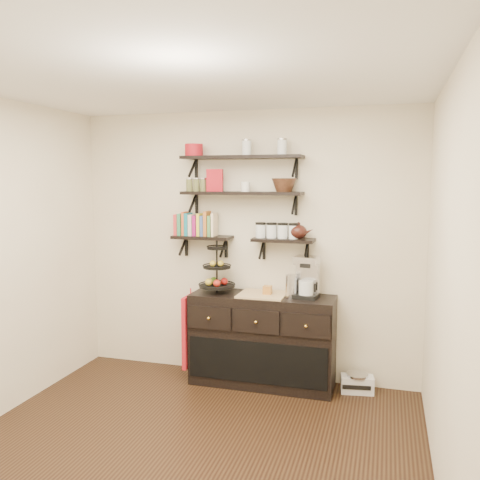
% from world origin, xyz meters
% --- Properties ---
extents(floor, '(3.50, 3.50, 0.00)m').
position_xyz_m(floor, '(0.00, 0.00, 0.00)').
color(floor, black).
rests_on(floor, ground).
extents(ceiling, '(3.50, 3.50, 0.02)m').
position_xyz_m(ceiling, '(0.00, 0.00, 2.70)').
color(ceiling, white).
rests_on(ceiling, back_wall).
extents(back_wall, '(3.50, 0.02, 2.70)m').
position_xyz_m(back_wall, '(0.00, 1.75, 1.35)').
color(back_wall, '#F2EBCD').
rests_on(back_wall, ground).
extents(right_wall, '(0.02, 3.50, 2.70)m').
position_xyz_m(right_wall, '(1.75, 0.00, 1.35)').
color(right_wall, '#F2EBCD').
rests_on(right_wall, ground).
extents(shelf_top, '(1.20, 0.27, 0.23)m').
position_xyz_m(shelf_top, '(0.00, 1.62, 2.23)').
color(shelf_top, black).
rests_on(shelf_top, back_wall).
extents(shelf_mid, '(1.20, 0.27, 0.23)m').
position_xyz_m(shelf_mid, '(0.00, 1.62, 1.88)').
color(shelf_mid, black).
rests_on(shelf_mid, back_wall).
extents(shelf_low_left, '(0.60, 0.25, 0.23)m').
position_xyz_m(shelf_low_left, '(-0.42, 1.63, 1.43)').
color(shelf_low_left, black).
rests_on(shelf_low_left, back_wall).
extents(shelf_low_right, '(0.60, 0.25, 0.23)m').
position_xyz_m(shelf_low_right, '(0.42, 1.63, 1.43)').
color(shelf_low_right, black).
rests_on(shelf_low_right, back_wall).
extents(cookbooks, '(0.40, 0.15, 0.26)m').
position_xyz_m(cookbooks, '(-0.49, 1.63, 1.57)').
color(cookbooks, red).
rests_on(cookbooks, shelf_low_left).
extents(glass_canisters, '(0.43, 0.10, 0.13)m').
position_xyz_m(glass_canisters, '(0.36, 1.63, 1.51)').
color(glass_canisters, silver).
rests_on(glass_canisters, shelf_low_right).
extents(sideboard, '(1.40, 0.50, 0.92)m').
position_xyz_m(sideboard, '(0.24, 1.51, 0.45)').
color(sideboard, black).
rests_on(sideboard, floor).
extents(fruit_stand, '(0.36, 0.36, 0.53)m').
position_xyz_m(fruit_stand, '(-0.22, 1.52, 1.08)').
color(fruit_stand, black).
rests_on(fruit_stand, sideboard).
extents(candle, '(0.08, 0.08, 0.08)m').
position_xyz_m(candle, '(0.29, 1.51, 0.96)').
color(candle, '#A46625').
rests_on(candle, sideboard).
extents(coffee_maker, '(0.24, 0.23, 0.40)m').
position_xyz_m(coffee_maker, '(0.67, 1.54, 1.09)').
color(coffee_maker, black).
rests_on(coffee_maker, sideboard).
extents(thermal_carafe, '(0.11, 0.11, 0.22)m').
position_xyz_m(thermal_carafe, '(0.53, 1.49, 1.01)').
color(thermal_carafe, silver).
rests_on(thermal_carafe, sideboard).
extents(apron, '(0.04, 0.31, 0.72)m').
position_xyz_m(apron, '(-0.49, 1.41, 0.51)').
color(apron, '#B31329').
rests_on(apron, sideboard).
extents(radio, '(0.32, 0.23, 0.18)m').
position_xyz_m(radio, '(1.16, 1.57, 0.09)').
color(radio, silver).
rests_on(radio, floor).
extents(recipe_box, '(0.17, 0.09, 0.22)m').
position_xyz_m(recipe_box, '(-0.28, 1.61, 2.01)').
color(recipe_box, '#A8131E').
rests_on(recipe_box, shelf_mid).
extents(walnut_bowl, '(0.24, 0.24, 0.13)m').
position_xyz_m(walnut_bowl, '(0.42, 1.61, 1.96)').
color(walnut_bowl, black).
rests_on(walnut_bowl, shelf_mid).
extents(ramekins, '(0.09, 0.09, 0.10)m').
position_xyz_m(ramekins, '(0.04, 1.61, 1.95)').
color(ramekins, white).
rests_on(ramekins, shelf_mid).
extents(teapot, '(0.24, 0.20, 0.16)m').
position_xyz_m(teapot, '(0.56, 1.63, 1.53)').
color(teapot, black).
rests_on(teapot, shelf_low_right).
extents(red_pot, '(0.18, 0.18, 0.12)m').
position_xyz_m(red_pot, '(-0.50, 1.61, 2.31)').
color(red_pot, '#A8131E').
rests_on(red_pot, shelf_top).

